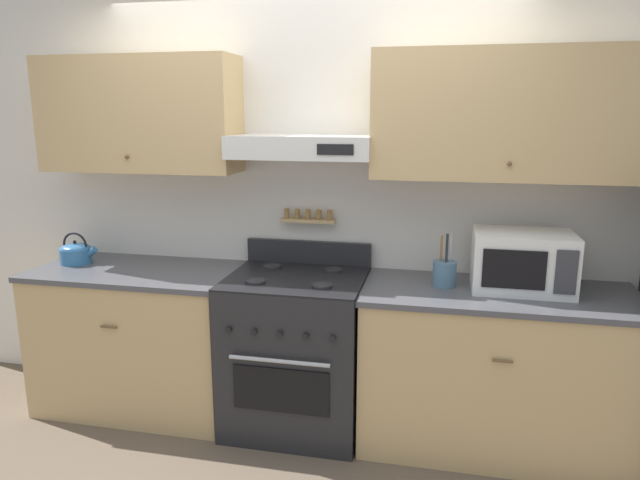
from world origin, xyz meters
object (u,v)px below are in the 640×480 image
Objects in this scene: tea_kettle at (76,253)px; microwave at (522,261)px; utensil_crock at (444,273)px; stove_range at (297,351)px.

microwave reaches higher than tea_kettle.
tea_kettle is 2.70m from microwave.
tea_kettle is at bearing -180.00° from utensil_crock.
stove_range is at bearing -176.18° from utensil_crock.
microwave reaches higher than utensil_crock.
tea_kettle is (-1.46, 0.06, 0.51)m from stove_range.
stove_range is 1.38m from microwave.
utensil_crock is at bearing 3.82° from stove_range.
tea_kettle is 0.85× the size of utensil_crock.
stove_range is 0.98m from utensil_crock.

